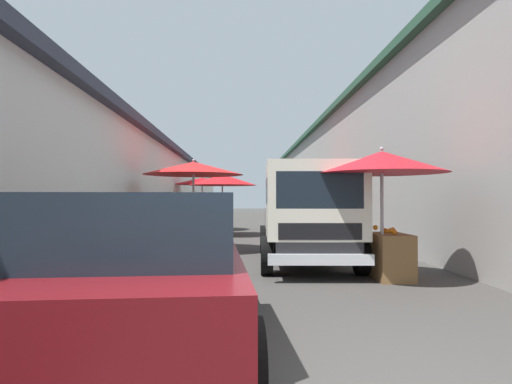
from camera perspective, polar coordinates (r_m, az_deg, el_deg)
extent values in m
plane|color=#3D3A38|center=(15.92, 0.16, -5.99)|extent=(90.00, 90.00, 0.00)
cube|color=silver|center=(19.18, -21.31, -0.06)|extent=(49.50, 7.00, 3.35)
cube|color=#383D4C|center=(19.29, -21.28, 5.27)|extent=(49.80, 7.50, 0.24)
cube|color=gray|center=(19.64, 20.60, 2.56)|extent=(49.50, 7.00, 5.16)
cube|color=#284C38|center=(19.99, 20.55, 10.31)|extent=(49.80, 7.50, 0.24)
cylinder|color=#9E9EA3|center=(16.01, -4.57, -1.77)|extent=(0.06, 0.06, 2.34)
cone|color=red|center=(16.02, -4.57, 1.67)|extent=(2.61, 2.61, 0.42)
sphere|color=#9E9EA3|center=(16.04, -4.57, 2.56)|extent=(0.07, 0.07, 0.07)
cube|color=olive|center=(16.02, -4.80, -4.57)|extent=(0.75, 0.71, 0.77)
sphere|color=orange|center=(16.14, -3.92, -3.01)|extent=(0.09, 0.09, 0.09)
sphere|color=orange|center=(16.12, -3.98, -2.82)|extent=(0.09, 0.09, 0.09)
sphere|color=orange|center=(16.24, -4.32, -2.99)|extent=(0.09, 0.09, 0.09)
sphere|color=orange|center=(15.85, -5.14, -3.05)|extent=(0.09, 0.09, 0.09)
sphere|color=orange|center=(15.93, -5.53, -3.03)|extent=(0.09, 0.09, 0.09)
sphere|color=orange|center=(16.14, -4.63, -3.01)|extent=(0.09, 0.09, 0.09)
cylinder|color=#9E9EA3|center=(7.51, 16.67, -3.14)|extent=(0.06, 0.06, 2.22)
cone|color=red|center=(7.53, 16.63, 3.89)|extent=(2.19, 2.19, 0.38)
sphere|color=#9E9EA3|center=(7.56, 16.63, 5.62)|extent=(0.07, 0.07, 0.07)
cube|color=brown|center=(7.82, 17.66, -8.29)|extent=(0.96, 0.58, 0.79)
sphere|color=orange|center=(7.86, 17.16, -5.03)|extent=(0.09, 0.09, 0.09)
sphere|color=orange|center=(8.06, 16.77, -4.93)|extent=(0.09, 0.09, 0.09)
sphere|color=orange|center=(8.14, 18.00, -4.88)|extent=(0.09, 0.09, 0.09)
sphere|color=orange|center=(7.56, 18.21, -5.18)|extent=(0.09, 0.09, 0.09)
sphere|color=orange|center=(7.87, 15.84, -4.63)|extent=(0.09, 0.09, 0.09)
sphere|color=orange|center=(7.93, 17.70, -4.99)|extent=(0.09, 0.09, 0.09)
cylinder|color=#9E9EA3|center=(11.31, -8.46, -1.98)|extent=(0.06, 0.06, 2.39)
cone|color=red|center=(11.33, -8.44, 3.20)|extent=(2.65, 2.65, 0.35)
sphere|color=#9E9EA3|center=(11.35, -8.44, 4.27)|extent=(0.07, 0.07, 0.07)
cube|color=olive|center=(11.43, -8.34, -6.00)|extent=(0.86, 0.70, 0.79)
sphere|color=orange|center=(11.69, -9.13, -3.46)|extent=(0.09, 0.09, 0.09)
sphere|color=orange|center=(11.32, -8.17, -3.82)|extent=(0.09, 0.09, 0.09)
sphere|color=orange|center=(11.49, -8.48, -3.78)|extent=(0.09, 0.09, 0.09)
cylinder|color=#9E9EA3|center=(17.41, 6.86, -2.21)|extent=(0.06, 0.06, 2.03)
cone|color=red|center=(17.42, 6.85, 0.62)|extent=(2.35, 2.35, 0.31)
sphere|color=#9E9EA3|center=(17.42, 6.85, 1.26)|extent=(0.07, 0.07, 0.07)
cube|color=brown|center=(17.28, 7.25, -4.38)|extent=(0.92, 0.70, 0.73)
sphere|color=orange|center=(17.35, 7.13, -3.02)|extent=(0.09, 0.09, 0.09)
sphere|color=orange|center=(17.16, 8.01, -3.04)|extent=(0.09, 0.09, 0.09)
sphere|color=orange|center=(17.18, 7.91, -3.03)|extent=(0.09, 0.09, 0.09)
sphere|color=orange|center=(17.40, 6.68, -3.01)|extent=(0.09, 0.09, 0.09)
sphere|color=orange|center=(17.52, 6.88, -3.00)|extent=(0.09, 0.09, 0.09)
cylinder|color=#9E9EA3|center=(18.90, -7.29, -1.63)|extent=(0.06, 0.06, 2.34)
cone|color=red|center=(18.92, -7.29, 1.46)|extent=(2.61, 2.61, 0.30)
sphere|color=#9E9EA3|center=(18.93, -7.29, 2.04)|extent=(0.07, 0.07, 0.07)
cube|color=#9E7547|center=(18.91, -6.87, -4.00)|extent=(0.74, 0.68, 0.78)
sphere|color=orange|center=(18.88, -6.16, -2.68)|extent=(0.09, 0.09, 0.09)
sphere|color=orange|center=(18.84, -6.77, -2.68)|extent=(0.09, 0.09, 0.09)
sphere|color=orange|center=(18.69, -7.18, -2.53)|extent=(0.09, 0.09, 0.09)
sphere|color=orange|center=(19.10, -7.21, -2.66)|extent=(0.09, 0.09, 0.09)
cube|color=#600F14|center=(4.32, -14.21, -12.05)|extent=(4.00, 1.96, 0.64)
cube|color=#19232D|center=(4.10, -14.49, -4.19)|extent=(2.43, 1.66, 0.56)
cube|color=black|center=(6.23, -11.54, -10.67)|extent=(0.20, 1.65, 0.20)
cube|color=silver|center=(6.29, -16.87, -7.97)|extent=(0.08, 0.24, 0.14)
cube|color=silver|center=(6.17, -6.05, -8.14)|extent=(0.08, 0.24, 0.14)
cylinder|color=black|center=(5.82, -20.79, -11.81)|extent=(0.61, 0.24, 0.60)
cylinder|color=black|center=(5.63, -3.24, -12.24)|extent=(0.61, 0.24, 0.60)
cylinder|color=black|center=(3.08, -1.03, -21.95)|extent=(0.61, 0.24, 0.60)
cube|color=black|center=(9.55, 6.56, -6.36)|extent=(4.86, 1.66, 0.36)
cube|color=beige|center=(7.88, 7.83, -1.10)|extent=(1.61, 1.81, 1.40)
cube|color=#19232D|center=(7.15, 8.60, 0.28)|extent=(0.12, 1.47, 0.63)
cube|color=#19232D|center=(7.89, 7.83, 0.17)|extent=(1.12, 1.81, 0.45)
cube|color=black|center=(7.16, 8.63, -5.28)|extent=(0.12, 1.40, 0.28)
cube|color=silver|center=(7.13, 8.73, -9.02)|extent=(0.19, 1.75, 0.18)
cube|color=gray|center=(10.44, 10.56, -3.52)|extent=(3.16, 0.19, 0.50)
cube|color=gray|center=(10.28, 1.49, -3.58)|extent=(3.16, 0.19, 0.50)
cube|color=gray|center=(11.87, 5.31, -3.22)|extent=(0.13, 1.65, 0.50)
cylinder|color=black|center=(8.11, 14.05, -8.31)|extent=(0.73, 0.25, 0.72)
cylinder|color=black|center=(7.89, 1.46, -8.55)|extent=(0.73, 0.25, 0.72)
cylinder|color=black|center=(11.10, 10.27, -6.32)|extent=(0.73, 0.25, 0.72)
cylinder|color=black|center=(10.94, 1.14, -6.41)|extent=(0.73, 0.25, 0.72)
cylinder|color=#665B4C|center=(13.06, 5.43, -5.36)|extent=(0.14, 0.14, 0.79)
cylinder|color=#665B4C|center=(12.91, 5.17, -5.41)|extent=(0.14, 0.14, 0.79)
cube|color=#B73333|center=(12.95, 5.30, -2.34)|extent=(0.50, 0.40, 0.59)
sphere|color=#A57A5B|center=(12.95, 5.29, -0.55)|extent=(0.22, 0.22, 0.22)
cylinder|color=#B73333|center=(13.21, 5.74, -2.18)|extent=(0.08, 0.08, 0.53)
cylinder|color=#B73333|center=(12.69, 4.83, -2.24)|extent=(0.08, 0.08, 0.53)
cylinder|color=black|center=(16.70, -9.40, -4.99)|extent=(0.45, 0.13, 0.44)
cylinder|color=black|center=(15.49, -10.43, -5.30)|extent=(0.45, 0.15, 0.44)
cube|color=silver|center=(16.05, -9.93, -4.97)|extent=(0.92, 0.36, 0.08)
ellipsoid|color=black|center=(15.73, -10.18, -3.70)|extent=(0.58, 0.31, 0.20)
cube|color=silver|center=(16.63, -9.43, -3.45)|extent=(0.17, 0.33, 0.56)
cylinder|color=silver|center=(16.56, -9.48, -3.12)|extent=(0.28, 0.09, 0.68)
cylinder|color=black|center=(16.47, -9.54, -1.91)|extent=(0.55, 0.09, 0.04)
cylinder|color=red|center=(12.45, 13.53, -5.44)|extent=(0.30, 0.30, 0.03)
cylinder|color=red|center=(12.57, 13.40, -6.36)|extent=(0.04, 0.04, 0.42)
cylinder|color=red|center=(12.44, 13.03, -6.42)|extent=(0.04, 0.04, 0.42)
cylinder|color=red|center=(12.36, 13.68, -6.45)|extent=(0.04, 0.04, 0.42)
cylinder|color=red|center=(12.50, 14.04, -6.39)|extent=(0.04, 0.04, 0.42)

